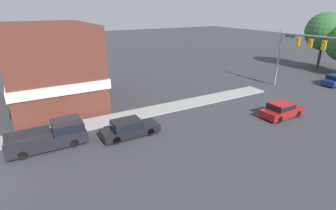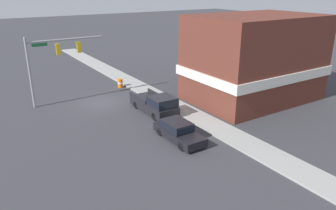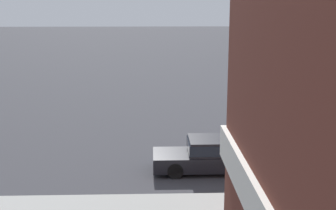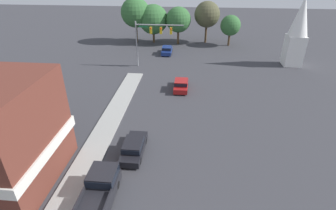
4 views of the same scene
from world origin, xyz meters
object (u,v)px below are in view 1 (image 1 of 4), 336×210
object	(u,v)px
car_oncoming	(281,110)
car_distant	(336,80)
pickup_truck_parked	(54,135)
car_lead	(129,128)

from	to	relation	value
car_oncoming	car_distant	bearing A→B (deg)	-77.41
pickup_truck_parked	car_lead	bearing A→B (deg)	75.95
car_lead	pickup_truck_parked	bearing A→B (deg)	-104.05
car_lead	pickup_truck_parked	world-z (taller)	pickup_truck_parked
car_lead	car_distant	world-z (taller)	car_distant
car_oncoming	pickup_truck_parked	bearing A→B (deg)	75.81
car_lead	car_distant	bearing A→B (deg)	89.81
car_oncoming	pickup_truck_parked	distance (m)	20.25
car_distant	pickup_truck_parked	xyz separation A→B (m)	(-1.46, -35.30, 0.16)
car_lead	car_distant	distance (m)	29.83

